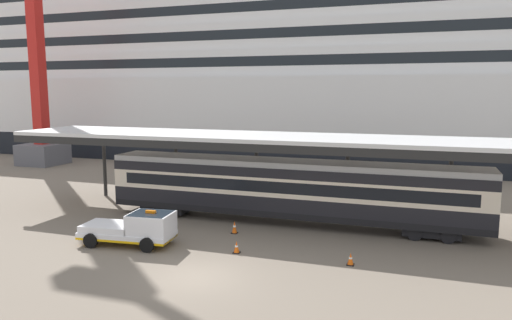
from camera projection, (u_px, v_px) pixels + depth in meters
The scene contains 9 objects.
ground_plane at pixel (196, 277), 22.17m from camera, with size 400.00×400.00×0.00m, color #74685A.
cruise_ship at pixel (438, 76), 60.13m from camera, with size 157.83×29.69×30.81m.
platform_canopy at pixel (291, 140), 30.75m from camera, with size 39.04×6.21×5.62m.
train_carriage at pixel (288, 188), 30.78m from camera, with size 24.10×2.81×4.11m.
service_truck at pixel (136, 228), 26.62m from camera, with size 5.38×2.66×2.02m.
traffic_cone_near at pixel (234, 227), 28.90m from camera, with size 0.36×0.36×0.77m.
traffic_cone_mid at pixel (351, 259), 23.63m from camera, with size 0.36×0.36×0.62m.
traffic_cone_far at pixel (237, 247), 25.40m from camera, with size 0.36×0.36×0.64m.
dockside_crane at pixel (38, 5), 53.36m from camera, with size 15.96×4.40×55.30m.
Camera 1 is at (9.49, -19.13, 8.48)m, focal length 33.82 mm.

